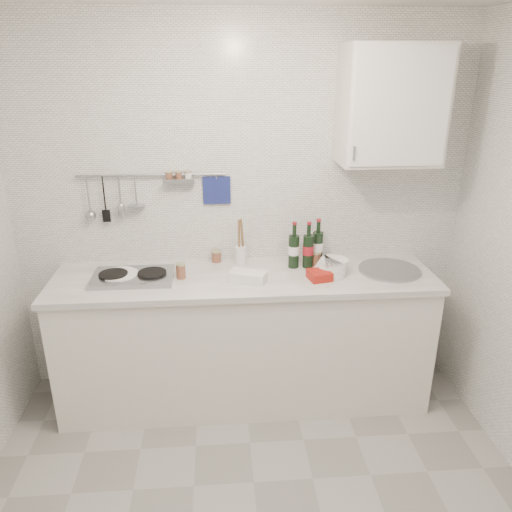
% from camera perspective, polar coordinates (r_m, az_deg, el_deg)
% --- Properties ---
extents(back_wall, '(3.00, 0.02, 2.50)m').
position_cam_1_polar(back_wall, '(3.36, -1.69, 4.98)').
color(back_wall, silver).
rests_on(back_wall, floor).
extents(counter, '(2.44, 0.64, 0.96)m').
position_cam_1_polar(counter, '(3.41, -1.17, -9.73)').
color(counter, silver).
rests_on(counter, floor).
extents(wall_rail, '(0.98, 0.09, 0.34)m').
position_cam_1_polar(wall_rail, '(3.31, -12.16, 7.41)').
color(wall_rail, '#93969B').
rests_on(wall_rail, back_wall).
extents(wall_cabinet, '(0.60, 0.38, 0.70)m').
position_cam_1_polar(wall_cabinet, '(3.23, 15.22, 16.28)').
color(wall_cabinet, silver).
rests_on(wall_cabinet, back_wall).
extents(plate_stack_hob, '(0.25, 0.25, 0.03)m').
position_cam_1_polar(plate_stack_hob, '(3.25, -15.44, -2.24)').
color(plate_stack_hob, teal).
rests_on(plate_stack_hob, counter).
extents(plate_stack_sink, '(0.24, 0.23, 0.10)m').
position_cam_1_polar(plate_stack_sink, '(3.23, 8.61, -1.25)').
color(plate_stack_sink, white).
rests_on(plate_stack_sink, counter).
extents(wine_bottles, '(0.24, 0.13, 0.31)m').
position_cam_1_polar(wine_bottles, '(3.30, 5.82, 1.39)').
color(wine_bottles, black).
rests_on(wine_bottles, counter).
extents(butter_dish, '(0.25, 0.18, 0.07)m').
position_cam_1_polar(butter_dish, '(3.09, -0.93, -2.39)').
color(butter_dish, white).
rests_on(butter_dish, counter).
extents(strawberry_punnet, '(0.16, 0.16, 0.06)m').
position_cam_1_polar(strawberry_punnet, '(3.15, 7.26, -2.19)').
color(strawberry_punnet, red).
rests_on(strawberry_punnet, counter).
extents(utensil_crock, '(0.08, 0.08, 0.32)m').
position_cam_1_polar(utensil_crock, '(3.36, -1.75, 0.38)').
color(utensil_crock, white).
rests_on(utensil_crock, counter).
extents(jar_a, '(0.07, 0.07, 0.08)m').
position_cam_1_polar(jar_a, '(3.40, -4.55, -0.01)').
color(jar_a, brown).
rests_on(jar_a, counter).
extents(jar_b, '(0.07, 0.07, 0.10)m').
position_cam_1_polar(jar_b, '(3.35, 6.84, -0.29)').
color(jar_b, brown).
rests_on(jar_b, counter).
extents(jar_c, '(0.06, 0.06, 0.07)m').
position_cam_1_polar(jar_c, '(3.38, 8.46, -0.43)').
color(jar_c, brown).
rests_on(jar_c, counter).
extents(jar_d, '(0.06, 0.06, 0.10)m').
position_cam_1_polar(jar_d, '(3.17, -8.59, -1.66)').
color(jar_d, brown).
rests_on(jar_d, counter).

